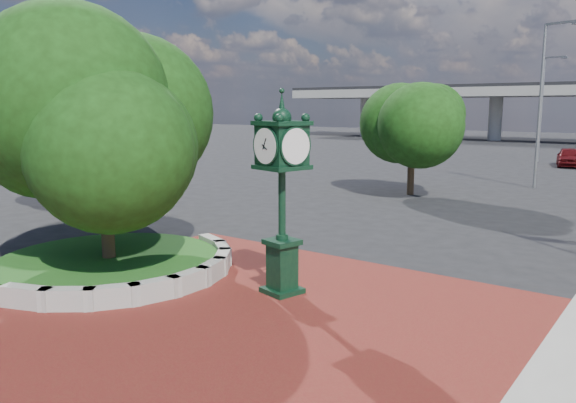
{
  "coord_description": "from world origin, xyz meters",
  "views": [
    {
      "loc": [
        8.12,
        -9.33,
        4.57
      ],
      "look_at": [
        0.15,
        1.5,
        2.29
      ],
      "focal_mm": 35.0,
      "sensor_mm": 36.0,
      "label": 1
    }
  ],
  "objects_px": {
    "parked_car": "(569,157)",
    "street_lamp_far": "(544,101)",
    "street_lamp_near": "(545,93)",
    "post_clock": "(282,186)"
  },
  "relations": [
    {
      "from": "street_lamp_near",
      "to": "street_lamp_far",
      "type": "bearing_deg",
      "value": 102.05
    },
    {
      "from": "street_lamp_near",
      "to": "street_lamp_far",
      "type": "relative_size",
      "value": 1.05
    },
    {
      "from": "street_lamp_far",
      "to": "street_lamp_near",
      "type": "bearing_deg",
      "value": -77.95
    },
    {
      "from": "post_clock",
      "to": "street_lamp_near",
      "type": "height_order",
      "value": "street_lamp_near"
    },
    {
      "from": "street_lamp_near",
      "to": "street_lamp_far",
      "type": "distance_m",
      "value": 17.15
    },
    {
      "from": "post_clock",
      "to": "street_lamp_far",
      "type": "distance_m",
      "value": 40.05
    },
    {
      "from": "parked_car",
      "to": "street_lamp_far",
      "type": "relative_size",
      "value": 0.5
    },
    {
      "from": "parked_car",
      "to": "street_lamp_far",
      "type": "xyz_separation_m",
      "value": [
        -2.69,
        2.76,
        4.3
      ]
    },
    {
      "from": "post_clock",
      "to": "street_lamp_near",
      "type": "relative_size",
      "value": 0.54
    },
    {
      "from": "street_lamp_near",
      "to": "street_lamp_far",
      "type": "height_order",
      "value": "street_lamp_near"
    }
  ]
}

